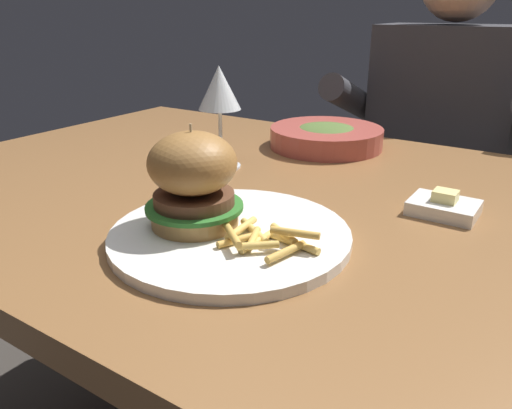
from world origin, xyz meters
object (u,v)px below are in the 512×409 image
Objects in this scene: wine_glass at (219,92)px; butter_dish at (444,206)px; soup_bowl at (326,136)px; diner_person at (433,182)px; main_plate at (230,235)px; burger_sandwich at (193,179)px.

wine_glass reaches higher than butter_dish.
butter_dish is at bearing -38.35° from soup_bowl.
soup_bowl is 0.49m from diner_person.
diner_person is (0.24, 0.67, -0.32)m from wine_glass.
wine_glass is at bearing -112.84° from soup_bowl.
burger_sandwich is (-0.05, -0.01, 0.07)m from main_plate.
wine_glass is at bearing 179.29° from butter_dish.
burger_sandwich reaches higher than butter_dish.
wine_glass is at bearing -109.43° from diner_person.
main_plate is at bearing -50.72° from wine_glass.
burger_sandwich is 0.37m from butter_dish.
burger_sandwich is 0.11× the size of diner_person.
diner_person is at bearing 70.57° from wine_glass.
main_plate is 0.09m from burger_sandwich.
wine_glass is 0.78m from diner_person.
burger_sandwich is 0.56× the size of soup_bowl.
diner_person is at bearing 87.90° from main_plate.
burger_sandwich is 0.72× the size of wine_glass.
butter_dish is (0.21, 0.24, 0.00)m from main_plate.
soup_bowl is at bearing -107.47° from diner_person.
main_plate is 0.35m from wine_glass.
butter_dish is (0.41, -0.01, -0.13)m from wine_glass.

